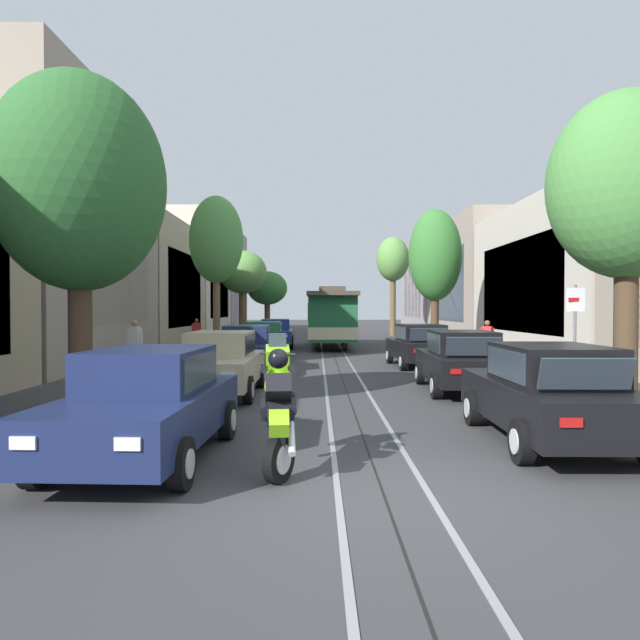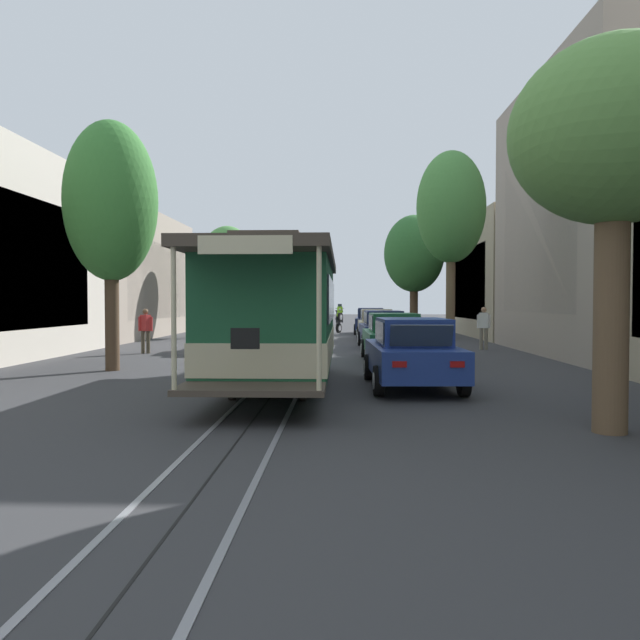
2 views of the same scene
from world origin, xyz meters
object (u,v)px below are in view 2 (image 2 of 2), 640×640
at_px(parked_car_blue_fifth_left, 412,353).
at_px(street_sign_post, 236,307).
at_px(street_tree_kerb_left_mid, 614,138).
at_px(street_tree_kerb_right_second, 111,203).
at_px(street_tree_kerb_left_near, 414,254).
at_px(street_tree_kerb_left_second, 451,209).
at_px(parked_car_navy_mid_left, 383,329).
at_px(fire_hydrant, 403,333).
at_px(parked_car_navy_near_left, 371,321).
at_px(parked_car_green_fourth_left, 393,337).
at_px(parked_car_beige_second_left, 376,324).
at_px(parked_car_black_mid_right, 230,331).
at_px(parked_car_black_near_right, 268,321).
at_px(motorcycle_with_rider, 339,318).
at_px(pedestrian_on_left_pavement, 146,328).
at_px(street_tree_kerb_right_near, 227,258).
at_px(pedestrian_crossing_far, 484,326).
at_px(cable_car_trolley, 279,315).

bearing_deg(parked_car_blue_fifth_left, street_sign_post, -69.26).
relative_size(street_tree_kerb_left_mid, street_tree_kerb_right_second, 0.82).
relative_size(street_tree_kerb_left_near, street_tree_kerb_left_second, 0.97).
relative_size(parked_car_navy_mid_left, fire_hydrant, 5.24).
bearing_deg(parked_car_blue_fifth_left, parked_car_navy_near_left, -90.35).
height_order(parked_car_green_fourth_left, street_tree_kerb_left_near, street_tree_kerb_left_near).
xyz_separation_m(parked_car_beige_second_left, parked_car_black_mid_right, (6.23, 6.81, 0.00)).
relative_size(street_tree_kerb_left_near, street_sign_post, 2.56).
bearing_deg(parked_car_black_near_right, street_tree_kerb_right_second, 83.72).
relative_size(parked_car_beige_second_left, parked_car_black_near_right, 1.00).
bearing_deg(motorcycle_with_rider, street_sign_post, 35.47).
bearing_deg(fire_hydrant, street_tree_kerb_left_mid, 92.96).
xyz_separation_m(street_tree_kerb_right_second, street_sign_post, (-0.61, -16.71, -3.11)).
xyz_separation_m(parked_car_navy_near_left, parked_car_blue_fifth_left, (0.14, 23.23, 0.00)).
distance_m(pedestrian_on_left_pavement, street_sign_post, 11.15).
xyz_separation_m(parked_car_green_fourth_left, street_sign_post, (7.61, -13.64, 0.85)).
bearing_deg(parked_car_navy_mid_left, street_tree_kerb_right_second, 46.35).
xyz_separation_m(parked_car_black_near_right, motorcycle_with_rider, (-4.25, -1.69, 0.15)).
xyz_separation_m(street_tree_kerb_right_near, pedestrian_crossing_far, (-12.33, 9.48, -3.45)).
relative_size(parked_car_black_near_right, street_tree_kerb_right_near, 0.70).
bearing_deg(parked_car_green_fourth_left, motorcycle_with_rider, -83.98).
xyz_separation_m(parked_car_navy_near_left, fire_hydrant, (-1.22, 7.64, -0.38)).
xyz_separation_m(parked_car_beige_second_left, parked_car_navy_mid_left, (0.01, 5.33, 0.00)).
height_order(street_tree_kerb_left_mid, street_tree_kerb_right_second, street_tree_kerb_right_second).
bearing_deg(street_tree_kerb_left_near, parked_car_navy_mid_left, 74.75).
bearing_deg(parked_car_navy_near_left, parked_car_black_near_right, 8.99).
relative_size(parked_car_beige_second_left, parked_car_black_mid_right, 0.99).
height_order(parked_car_beige_second_left, parked_car_blue_fifth_left, same).
distance_m(parked_car_blue_fifth_left, street_tree_kerb_left_mid, 6.37).
xyz_separation_m(parked_car_black_near_right, street_tree_kerb_left_near, (-8.42, 2.16, 3.80)).
xyz_separation_m(street_tree_kerb_left_second, street_tree_kerb_right_near, (10.20, -13.85, -0.65)).
bearing_deg(parked_car_navy_near_left, parked_car_beige_second_left, 90.00).
bearing_deg(street_tree_kerb_right_second, parked_car_green_fourth_left, -159.53).
xyz_separation_m(parked_car_black_mid_right, pedestrian_on_left_pavement, (2.94, 1.48, 0.16)).
bearing_deg(street_sign_post, pedestrian_crossing_far, 143.28).
bearing_deg(parked_car_black_mid_right, street_tree_kerb_left_mid, 119.54).
xyz_separation_m(parked_car_green_fourth_left, parked_car_black_near_right, (6.11, -16.04, 0.00)).
xyz_separation_m(street_tree_kerb_left_mid, street_tree_kerb_right_near, (10.55, -25.29, 0.07)).
relative_size(parked_car_black_near_right, pedestrian_crossing_far, 2.52).
xyz_separation_m(parked_car_black_near_right, pedestrian_crossing_far, (-10.21, 11.13, 0.19)).
bearing_deg(street_tree_kerb_right_near, parked_car_blue_fifth_left, 111.56).
relative_size(parked_car_navy_mid_left, parked_car_black_near_right, 1.00).
bearing_deg(parked_car_navy_near_left, street_tree_kerb_left_second, 96.63).
bearing_deg(cable_car_trolley, street_tree_kerb_right_near, -76.09).
xyz_separation_m(street_tree_kerb_right_second, pedestrian_crossing_far, (-12.31, -7.98, -3.76)).
relative_size(parked_car_green_fourth_left, pedestrian_on_left_pavement, 2.59).
distance_m(parked_car_navy_mid_left, street_sign_post, 11.14).
distance_m(motorcycle_with_rider, pedestrian_on_left_pavement, 16.77).
xyz_separation_m(street_tree_kerb_right_near, fire_hydrant, (-9.50, 5.01, -4.01)).
bearing_deg(street_tree_kerb_left_near, street_tree_kerb_left_second, 88.56).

